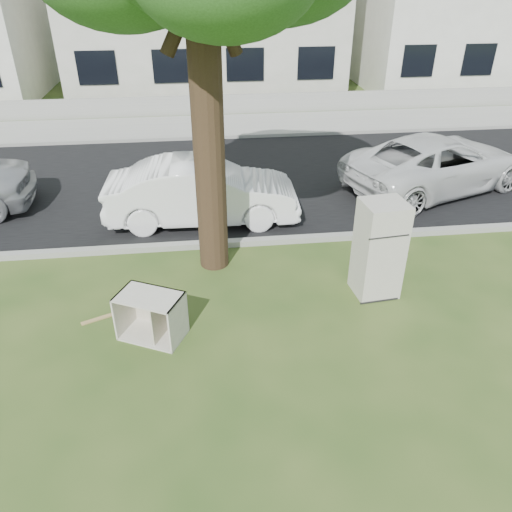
{
  "coord_description": "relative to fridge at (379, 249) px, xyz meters",
  "views": [
    {
      "loc": [
        -0.58,
        -6.42,
        5.03
      ],
      "look_at": [
        0.26,
        0.6,
        0.83
      ],
      "focal_mm": 35.0,
      "sensor_mm": 36.0,
      "label": 1
    }
  ],
  "objects": [
    {
      "name": "plank_b",
      "position": [
        -3.93,
        -0.52,
        -0.84
      ],
      "size": [
        0.94,
        0.51,
        0.02
      ],
      "primitive_type": "cube",
      "rotation": [
        0.0,
        0.0,
        -0.44
      ],
      "color": "tan",
      "rests_on": "ground"
    },
    {
      "name": "ground",
      "position": [
        -2.33,
        -0.53,
        -0.85
      ],
      "size": [
        120.0,
        120.0,
        0.0
      ],
      "primitive_type": "plane",
      "color": "#2C4719"
    },
    {
      "name": "plank_c",
      "position": [
        -3.93,
        0.1,
        -0.84
      ],
      "size": [
        0.37,
        0.82,
        0.02
      ],
      "primitive_type": "cube",
      "rotation": [
        0.0,
        0.0,
        1.23
      ],
      "color": "tan",
      "rests_on": "ground"
    },
    {
      "name": "sidewalk",
      "position": [
        -2.33,
        10.47,
        -0.85
      ],
      "size": [
        120.0,
        2.8,
        0.01
      ],
      "primitive_type": "cube",
      "color": "gray",
      "rests_on": "ground"
    },
    {
      "name": "townhouse_right",
      "position": [
        9.67,
        16.97,
        2.57
      ],
      "size": [
        10.2,
        8.16,
        6.84
      ],
      "color": "white",
      "rests_on": "ground"
    },
    {
      "name": "fridge",
      "position": [
        0.0,
        0.0,
        0.0
      ],
      "size": [
        0.77,
        0.72,
        1.71
      ],
      "primitive_type": "cube",
      "rotation": [
        0.0,
        0.0,
        0.1
      ],
      "color": "silver",
      "rests_on": "ground"
    },
    {
      "name": "cabinet",
      "position": [
        -3.78,
        -0.76,
        -0.48
      ],
      "size": [
        1.12,
        0.95,
        0.75
      ],
      "primitive_type": "cube",
      "rotation": [
        0.0,
        0.0,
        -0.46
      ],
      "color": "white",
      "rests_on": "ground"
    },
    {
      "name": "road",
      "position": [
        -2.33,
        5.47,
        -0.85
      ],
      "size": [
        120.0,
        7.0,
        0.01
      ],
      "primitive_type": "cube",
      "color": "black",
      "rests_on": "ground"
    },
    {
      "name": "plank_a",
      "position": [
        -4.5,
        -0.17,
        -0.84
      ],
      "size": [
        0.93,
        0.46,
        0.02
      ],
      "primitive_type": "cube",
      "rotation": [
        0.0,
        0.0,
        0.41
      ],
      "color": "#A68750",
      "rests_on": "ground"
    },
    {
      "name": "kerb_near",
      "position": [
        -2.33,
        1.92,
        -0.85
      ],
      "size": [
        120.0,
        0.18,
        0.12
      ],
      "primitive_type": "cube",
      "color": "gray",
      "rests_on": "ground"
    },
    {
      "name": "car_right",
      "position": [
        2.99,
        4.28,
        -0.18
      ],
      "size": [
        5.36,
        3.81,
        1.36
      ],
      "primitive_type": "imported",
      "rotation": [
        0.0,
        0.0,
        1.93
      ],
      "color": "silver",
      "rests_on": "ground"
    },
    {
      "name": "car_center",
      "position": [
        -2.88,
        3.15,
        -0.17
      ],
      "size": [
        4.2,
        1.58,
        1.37
      ],
      "primitive_type": "imported",
      "rotation": [
        0.0,
        0.0,
        1.54
      ],
      "color": "white",
      "rests_on": "ground"
    },
    {
      "name": "kerb_far",
      "position": [
        -2.33,
        9.02,
        -0.85
      ],
      "size": [
        120.0,
        0.18,
        0.12
      ],
      "primitive_type": "cube",
      "color": "gray",
      "rests_on": "ground"
    },
    {
      "name": "low_wall",
      "position": [
        -2.33,
        12.07,
        -0.5
      ],
      "size": [
        120.0,
        0.15,
        0.7
      ],
      "primitive_type": "cube",
      "color": "gray",
      "rests_on": "ground"
    }
  ]
}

